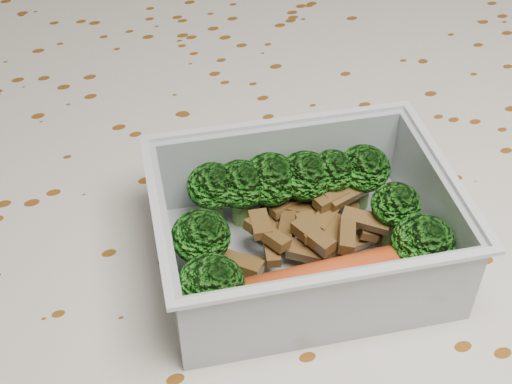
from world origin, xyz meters
name	(u,v)px	position (x,y,z in m)	size (l,w,h in m)	color
dining_table	(255,322)	(0.00, 0.00, 0.67)	(1.40, 0.90, 0.75)	brown
tablecloth	(255,274)	(0.00, 0.00, 0.72)	(1.46, 0.96, 0.19)	beige
lunch_container	(303,238)	(0.02, -0.03, 0.78)	(0.18, 0.15, 0.06)	silver
broccoli_florets	(293,207)	(0.02, -0.02, 0.79)	(0.15, 0.11, 0.04)	#608C3F
meat_pile	(307,231)	(0.02, -0.03, 0.77)	(0.10, 0.06, 0.03)	brown
sausage	(328,281)	(0.01, -0.07, 0.78)	(0.14, 0.03, 0.02)	#C44119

